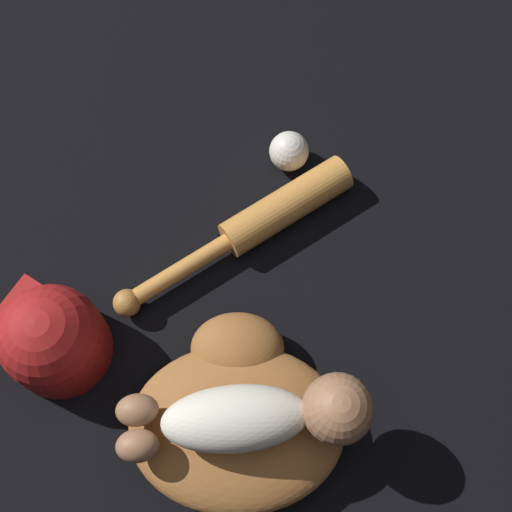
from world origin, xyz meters
TOP-DOWN VIEW (x-y plane):
  - ground_plane at (0.00, 0.00)m, footprint 6.00×6.00m
  - baseball_glove at (0.05, 0.01)m, footprint 0.39×0.36m
  - baby_figure at (0.08, -0.02)m, footprint 0.36×0.17m
  - baseball_bat at (0.18, 0.30)m, footprint 0.45×0.16m
  - baseball at (0.27, 0.41)m, footprint 0.07×0.07m
  - baseball_cap at (-0.19, 0.20)m, footprint 0.22×0.23m

SIDE VIEW (x-z plane):
  - ground_plane at x=0.00m, z-range 0.00..0.00m
  - baseball_bat at x=0.18m, z-range 0.00..0.06m
  - baseball at x=0.27m, z-range 0.00..0.07m
  - baseball_glove at x=0.05m, z-range 0.00..0.09m
  - baseball_cap at x=-0.19m, z-range -0.01..0.15m
  - baby_figure at x=0.08m, z-range 0.08..0.18m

